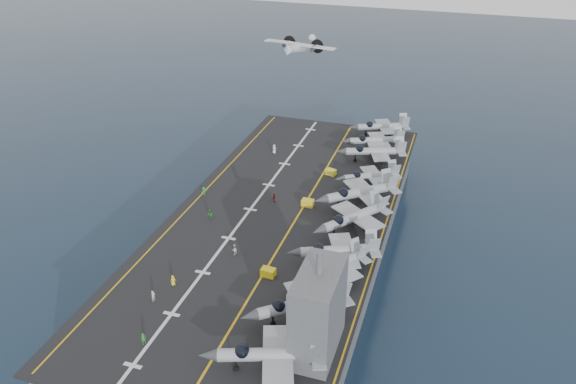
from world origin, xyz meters
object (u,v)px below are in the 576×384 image
(fighter_jet_0, at_px, (271,353))
(tow_cart_a, at_px, (268,272))
(transport_plane, at_px, (299,49))
(island_superstructure, at_px, (318,303))

(fighter_jet_0, height_order, tow_cart_a, fighter_jet_0)
(fighter_jet_0, height_order, transport_plane, transport_plane)
(fighter_jet_0, distance_m, transport_plane, 96.02)
(tow_cart_a, bearing_deg, transport_plane, 103.57)
(tow_cart_a, height_order, transport_plane, transport_plane)
(transport_plane, bearing_deg, fighter_jet_0, -75.00)
(fighter_jet_0, bearing_deg, transport_plane, 105.00)
(island_superstructure, xyz_separation_m, tow_cart_a, (-11.13, 12.39, -6.85))
(island_superstructure, bearing_deg, transport_plane, 108.53)
(island_superstructure, distance_m, transport_plane, 91.81)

